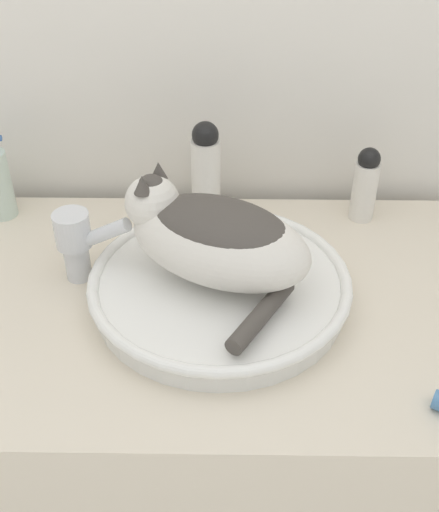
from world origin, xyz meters
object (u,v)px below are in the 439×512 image
faucet (78,240)px  lotion_bottle_white (203,171)px  cat (214,236)px  deodorant_stick (365,184)px

faucet → lotion_bottle_white: (0.21, 0.20, 0.02)m
faucet → cat: bearing=0.3°
faucet → deodorant_stick: deodorant_stick is taller
cat → deodorant_stick: bearing=-113.2°
cat → lotion_bottle_white: 0.26m
faucet → deodorant_stick: 0.56m
cat → deodorant_stick: cat is taller
lotion_bottle_white → deodorant_stick: size_ratio=1.33×
cat → deodorant_stick: 0.39m
cat → faucet: size_ratio=2.50×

